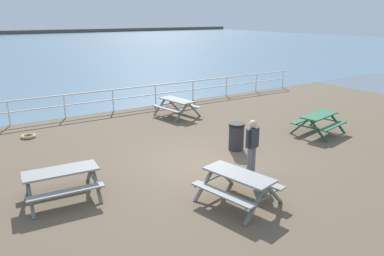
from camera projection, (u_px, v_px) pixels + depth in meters
ground_plane at (202, 166)px, 11.68m from camera, size 30.00×24.00×0.20m
sea_band at (3, 47)px, 54.20m from camera, size 142.00×90.00×0.01m
seaward_railing at (113, 96)px, 17.67m from camera, size 23.07×0.07×1.08m
picnic_table_near_left at (319, 119)px, 14.36m from camera, size 2.07×1.85×0.80m
picnic_table_near_right at (177, 104)px, 16.91m from camera, size 1.80×2.03×0.80m
picnic_table_mid_centre at (61, 177)px, 9.23m from camera, size 1.91×1.66×0.80m
picnic_table_far_left at (238, 181)px, 9.03m from camera, size 1.87×2.09×0.80m
visitor at (252, 144)px, 10.52m from camera, size 0.52×0.29×1.66m
litter_bin at (236, 136)px, 12.65m from camera, size 0.55×0.55×0.95m
rope_coil at (28, 136)px, 14.03m from camera, size 0.55×0.55×0.11m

